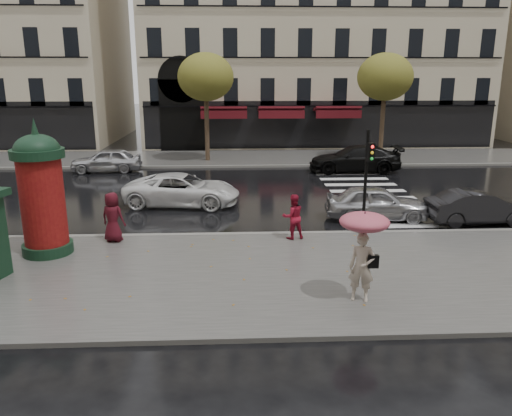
{
  "coord_description": "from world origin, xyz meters",
  "views": [
    {
      "loc": [
        -0.38,
        -13.24,
        5.43
      ],
      "look_at": [
        0.3,
        1.5,
        1.42
      ],
      "focal_mm": 35.0,
      "sensor_mm": 36.0,
      "label": 1
    }
  ],
  "objects_px": {
    "man_burgundy": "(113,217)",
    "car_black": "(355,159)",
    "morris_column": "(42,190)",
    "woman_red": "(293,217)",
    "car_far_silver": "(106,160)",
    "car_silver": "(377,203)",
    "car_white": "(182,190)",
    "traffic_light": "(367,172)",
    "car_darkgrey": "(478,207)",
    "woman_umbrella": "(363,242)"
  },
  "relations": [
    {
      "from": "morris_column",
      "to": "car_darkgrey",
      "type": "distance_m",
      "value": 15.08
    },
    {
      "from": "traffic_light",
      "to": "car_far_silver",
      "type": "height_order",
      "value": "traffic_light"
    },
    {
      "from": "woman_umbrella",
      "to": "man_burgundy",
      "type": "xyz_separation_m",
      "value": [
        -6.94,
        4.7,
        -0.67
      ]
    },
    {
      "from": "woman_umbrella",
      "to": "car_silver",
      "type": "height_order",
      "value": "woman_umbrella"
    },
    {
      "from": "woman_red",
      "to": "car_white",
      "type": "height_order",
      "value": "woman_red"
    },
    {
      "from": "man_burgundy",
      "to": "car_black",
      "type": "bearing_deg",
      "value": -112.17
    },
    {
      "from": "car_silver",
      "to": "car_white",
      "type": "height_order",
      "value": "car_white"
    },
    {
      "from": "morris_column",
      "to": "car_white",
      "type": "relative_size",
      "value": 0.85
    },
    {
      "from": "morris_column",
      "to": "woman_red",
      "type": "bearing_deg",
      "value": 7.63
    },
    {
      "from": "woman_red",
      "to": "car_darkgrey",
      "type": "relative_size",
      "value": 0.4
    },
    {
      "from": "morris_column",
      "to": "car_far_silver",
      "type": "relative_size",
      "value": 1.05
    },
    {
      "from": "woman_red",
      "to": "car_black",
      "type": "relative_size",
      "value": 0.29
    },
    {
      "from": "woman_red",
      "to": "morris_column",
      "type": "height_order",
      "value": "morris_column"
    },
    {
      "from": "woman_umbrella",
      "to": "car_white",
      "type": "relative_size",
      "value": 0.47
    },
    {
      "from": "woman_umbrella",
      "to": "morris_column",
      "type": "relative_size",
      "value": 0.55
    },
    {
      "from": "car_silver",
      "to": "car_darkgrey",
      "type": "relative_size",
      "value": 1.02
    },
    {
      "from": "morris_column",
      "to": "woman_umbrella",
      "type": "bearing_deg",
      "value": -22.9
    },
    {
      "from": "woman_red",
      "to": "car_far_silver",
      "type": "relative_size",
      "value": 0.39
    },
    {
      "from": "car_silver",
      "to": "car_far_silver",
      "type": "relative_size",
      "value": 0.99
    },
    {
      "from": "car_darkgrey",
      "to": "car_far_silver",
      "type": "bearing_deg",
      "value": 53.9
    },
    {
      "from": "car_silver",
      "to": "car_white",
      "type": "xyz_separation_m",
      "value": [
        -7.61,
        2.45,
        0.01
      ]
    },
    {
      "from": "woman_umbrella",
      "to": "man_burgundy",
      "type": "relative_size",
      "value": 1.38
    },
    {
      "from": "woman_umbrella",
      "to": "traffic_light",
      "type": "xyz_separation_m",
      "value": [
        1.37,
        5.01,
        0.66
      ]
    },
    {
      "from": "car_silver",
      "to": "morris_column",
      "type": "bearing_deg",
      "value": 112.9
    },
    {
      "from": "car_white",
      "to": "man_burgundy",
      "type": "bearing_deg",
      "value": 167.56
    },
    {
      "from": "car_black",
      "to": "car_far_silver",
      "type": "relative_size",
      "value": 1.31
    },
    {
      "from": "morris_column",
      "to": "car_white",
      "type": "xyz_separation_m",
      "value": [
        3.51,
        5.98,
        -1.41
      ]
    },
    {
      "from": "woman_umbrella",
      "to": "car_far_silver",
      "type": "bearing_deg",
      "value": 120.55
    },
    {
      "from": "woman_red",
      "to": "car_black",
      "type": "height_order",
      "value": "woman_red"
    },
    {
      "from": "woman_red",
      "to": "traffic_light",
      "type": "xyz_separation_m",
      "value": [
        2.47,
        0.32,
        1.39
      ]
    },
    {
      "from": "woman_umbrella",
      "to": "car_far_silver",
      "type": "xyz_separation_m",
      "value": [
        -10.21,
        17.3,
        -0.94
      ]
    },
    {
      "from": "woman_red",
      "to": "man_burgundy",
      "type": "xyz_separation_m",
      "value": [
        -5.85,
        0.0,
        0.06
      ]
    },
    {
      "from": "morris_column",
      "to": "traffic_light",
      "type": "relative_size",
      "value": 1.16
    },
    {
      "from": "man_burgundy",
      "to": "morris_column",
      "type": "relative_size",
      "value": 0.4
    },
    {
      "from": "woman_umbrella",
      "to": "man_burgundy",
      "type": "bearing_deg",
      "value": 145.91
    },
    {
      "from": "woman_umbrella",
      "to": "car_darkgrey",
      "type": "distance_m",
      "value": 8.92
    },
    {
      "from": "man_burgundy",
      "to": "traffic_light",
      "type": "relative_size",
      "value": 0.46
    },
    {
      "from": "man_burgundy",
      "to": "car_black",
      "type": "height_order",
      "value": "man_burgundy"
    },
    {
      "from": "car_far_silver",
      "to": "car_black",
      "type": "bearing_deg",
      "value": 83.23
    },
    {
      "from": "woman_umbrella",
      "to": "traffic_light",
      "type": "distance_m",
      "value": 5.24
    },
    {
      "from": "car_white",
      "to": "car_black",
      "type": "relative_size",
      "value": 0.94
    },
    {
      "from": "woman_umbrella",
      "to": "man_burgundy",
      "type": "distance_m",
      "value": 8.41
    },
    {
      "from": "morris_column",
      "to": "car_black",
      "type": "relative_size",
      "value": 0.8
    },
    {
      "from": "man_burgundy",
      "to": "traffic_light",
      "type": "bearing_deg",
      "value": -158.01
    },
    {
      "from": "car_silver",
      "to": "woman_red",
      "type": "bearing_deg",
      "value": 130.89
    },
    {
      "from": "woman_umbrella",
      "to": "car_black",
      "type": "xyz_separation_m",
      "value": [
        3.83,
        16.67,
        -0.86
      ]
    },
    {
      "from": "morris_column",
      "to": "car_black",
      "type": "bearing_deg",
      "value": 46.02
    },
    {
      "from": "woman_red",
      "to": "car_white",
      "type": "distance_m",
      "value": 6.44
    },
    {
      "from": "woman_umbrella",
      "to": "car_darkgrey",
      "type": "bearing_deg",
      "value": 47.14
    },
    {
      "from": "car_black",
      "to": "car_darkgrey",
      "type": "bearing_deg",
      "value": 14.58
    }
  ]
}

